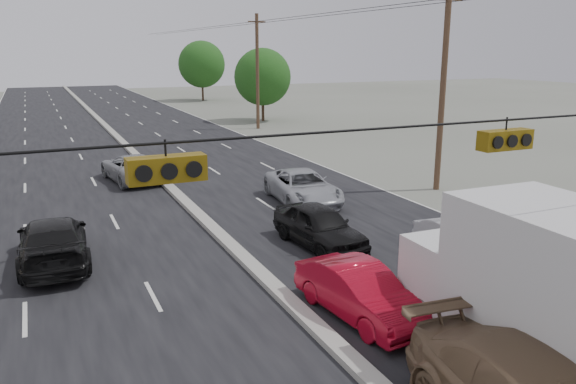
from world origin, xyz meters
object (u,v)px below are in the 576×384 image
queue_car_b (459,242)px  oncoming_far (132,168)px  utility_pole_right_c (257,71)px  queue_car_c (303,187)px  tree_right_far (202,64)px  queue_car_a (319,227)px  red_sedan (359,292)px  tree_right_mid (263,77)px  box_truck (553,296)px  utility_pole_right_b (443,89)px  oncoming_near (53,241)px

queue_car_b → oncoming_far: size_ratio=0.73×
utility_pole_right_c → queue_car_c: (-7.42, -24.54, -4.36)m
utility_pole_right_c → queue_car_b: (-5.80, -33.36, -4.47)m
utility_pole_right_c → tree_right_far: 30.20m
queue_car_a → red_sedan: bearing=-111.3°
red_sedan → queue_car_b: bearing=16.4°
red_sedan → queue_car_b: (5.30, 2.21, -0.07)m
red_sedan → queue_car_b: size_ratio=1.12×
tree_right_mid → box_truck: 46.29m
box_truck → queue_car_b: size_ratio=2.00×
queue_car_a → queue_car_b: (3.70, -3.18, -0.13)m
box_truck → queue_car_c: size_ratio=1.44×
utility_pole_right_b → oncoming_far: bearing=148.9°
tree_right_mid → tree_right_far: tree_right_far is taller
red_sedan → oncoming_far: oncoming_far is taller
queue_car_a → queue_car_c: queue_car_a is taller
tree_right_far → oncoming_far: 49.93m
utility_pole_right_c → box_truck: bearing=-102.8°
tree_right_mid → oncoming_near: 39.20m
tree_right_far → queue_car_a: tree_right_far is taller
queue_car_b → queue_car_c: (-1.62, 8.82, 0.11)m
tree_right_far → queue_car_c: 55.78m
queue_car_b → red_sedan: bearing=-152.1°
utility_pole_right_c → oncoming_near: 33.75m
tree_right_mid → queue_car_c: (-9.92, -29.54, -3.59)m
utility_pole_right_c → oncoming_near: (-18.36, -27.99, -4.33)m
utility_pole_right_b → box_truck: bearing=-121.4°
red_sedan → queue_car_c: queue_car_c is taller
box_truck → queue_car_c: bearing=85.7°
oncoming_far → queue_car_c: bearing=121.5°
red_sedan → queue_car_c: 11.62m
queue_car_c → tree_right_far: bearing=84.4°
queue_car_a → queue_car_c: bearing=65.0°
oncoming_near → queue_car_b: bearing=158.6°
tree_right_far → oncoming_near: tree_right_far is taller
utility_pole_right_b → oncoming_far: utility_pole_right_b is taller
utility_pole_right_b → queue_car_a: bearing=-151.4°
queue_car_a → queue_car_c: size_ratio=0.83×
utility_pole_right_c → queue_car_a: bearing=-107.5°
queue_car_a → utility_pole_right_b: bearing=23.9°
tree_right_mid → box_truck: (-11.50, -44.77, -2.35)m
utility_pole_right_c → queue_car_a: 31.94m
tree_right_far → queue_car_a: (-13.00, -60.18, -4.19)m
tree_right_far → box_truck: size_ratio=1.06×
tree_right_mid → queue_car_c: tree_right_mid is taller
box_truck → queue_car_b: 7.30m
oncoming_near → utility_pole_right_c: bearing=-121.6°
utility_pole_right_b → tree_right_far: 55.11m
utility_pole_right_c → box_truck: (-9.00, -39.77, -3.12)m
oncoming_near → oncoming_far: (4.46, 11.39, -0.05)m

